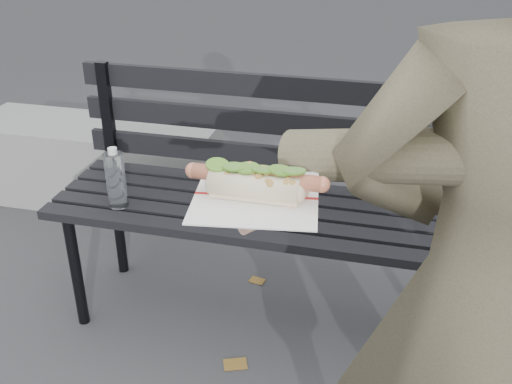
% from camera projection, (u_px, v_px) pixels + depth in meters
% --- Properties ---
extents(park_bench, '(1.50, 0.44, 0.88)m').
position_uv_depth(park_bench, '(273.00, 187.00, 2.04)').
color(park_bench, black).
rests_on(park_bench, ground).
extents(concrete_block, '(1.20, 0.40, 0.40)m').
position_uv_depth(concrete_block, '(97.00, 163.00, 2.99)').
color(concrete_block, slate).
rests_on(concrete_block, ground).
extents(person, '(0.62, 0.43, 1.60)m').
position_uv_depth(person, '(493.00, 304.00, 1.03)').
color(person, '#423D2C').
rests_on(person, ground).
extents(held_hotdog, '(0.63, 0.32, 0.20)m').
position_uv_depth(held_hotdog, '(388.00, 166.00, 0.92)').
color(held_hotdog, '#423D2C').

